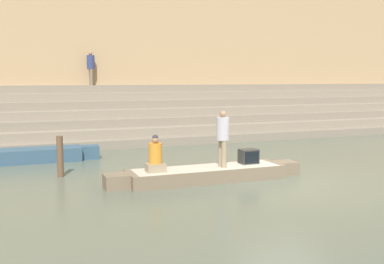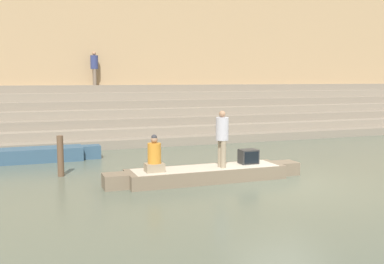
% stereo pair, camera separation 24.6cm
% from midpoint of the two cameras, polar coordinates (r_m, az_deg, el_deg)
% --- Properties ---
extents(ground_plane, '(120.00, 120.00, 0.00)m').
position_cam_midpoint_polar(ground_plane, '(12.96, 11.93, -6.50)').
color(ground_plane, '#566051').
extents(ghat_steps, '(36.00, 5.25, 2.61)m').
position_cam_midpoint_polar(ghat_steps, '(22.92, -2.87, 1.76)').
color(ghat_steps, gray).
rests_on(ghat_steps, ground).
extents(back_wall, '(34.20, 1.28, 8.96)m').
position_cam_midpoint_polar(back_wall, '(25.25, -4.60, 10.20)').
color(back_wall, tan).
rests_on(back_wall, ground).
extents(rowboat_main, '(5.94, 1.29, 0.39)m').
position_cam_midpoint_polar(rowboat_main, '(13.07, 2.34, -5.29)').
color(rowboat_main, '#756651').
rests_on(rowboat_main, ground).
extents(person_standing, '(0.37, 0.37, 1.65)m').
position_cam_midpoint_polar(person_standing, '(12.93, 4.38, -0.40)').
color(person_standing, gray).
rests_on(person_standing, rowboat_main).
extents(person_rowing, '(0.52, 0.41, 1.04)m').
position_cam_midpoint_polar(person_rowing, '(12.41, -4.23, -3.21)').
color(person_rowing, gray).
rests_on(person_rowing, rowboat_main).
extents(tv_set, '(0.54, 0.41, 0.43)m').
position_cam_midpoint_polar(tv_set, '(13.70, 7.70, -3.11)').
color(tv_set, '#2D2D2D').
rests_on(tv_set, rowboat_main).
extents(moored_boat_shore, '(6.01, 1.03, 0.48)m').
position_cam_midpoint_polar(moored_boat_shore, '(16.94, -21.31, -2.80)').
color(moored_boat_shore, '#33516B').
rests_on(moored_boat_shore, ground).
extents(mooring_post, '(0.19, 0.19, 1.24)m').
position_cam_midpoint_polar(mooring_post, '(14.10, -15.88, -2.95)').
color(mooring_post, brown).
rests_on(mooring_post, ground).
extents(person_on_steps, '(0.39, 0.39, 1.70)m').
position_cam_midpoint_polar(person_on_steps, '(23.57, -12.00, 8.20)').
color(person_on_steps, '#756656').
rests_on(person_on_steps, ghat_steps).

